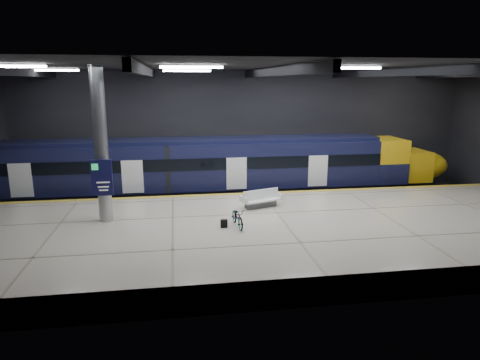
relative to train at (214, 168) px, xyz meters
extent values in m
plane|color=black|center=(2.45, -5.50, -2.06)|extent=(30.00, 30.00, 0.00)
cube|color=black|center=(2.45, 2.50, 1.94)|extent=(30.00, 0.10, 8.00)
cube|color=black|center=(2.45, -13.50, 1.94)|extent=(30.00, 0.10, 8.00)
cube|color=black|center=(2.45, -5.50, 5.94)|extent=(30.00, 16.00, 0.10)
cube|color=black|center=(-9.55, -5.50, 5.69)|extent=(0.25, 16.00, 0.40)
cube|color=black|center=(-3.55, -5.50, 5.69)|extent=(0.25, 16.00, 0.40)
cube|color=black|center=(2.45, -5.50, 5.69)|extent=(0.25, 16.00, 0.40)
cube|color=black|center=(8.45, -5.50, 5.69)|extent=(0.25, 16.00, 0.40)
cube|color=white|center=(-8.55, -7.50, 5.82)|extent=(2.60, 0.18, 0.10)
cube|color=white|center=(-1.55, -7.50, 5.82)|extent=(2.60, 0.18, 0.10)
cube|color=white|center=(5.45, -7.50, 5.82)|extent=(2.60, 0.18, 0.10)
cube|color=white|center=(-8.55, -1.50, 5.82)|extent=(2.60, 0.18, 0.10)
cube|color=white|center=(-1.55, -1.50, 5.82)|extent=(2.60, 0.18, 0.10)
cube|color=white|center=(5.45, -1.50, 5.82)|extent=(2.60, 0.18, 0.10)
cube|color=white|center=(12.45, -1.50, 5.82)|extent=(2.60, 0.18, 0.10)
cube|color=beige|center=(2.45, -8.00, -1.51)|extent=(30.00, 11.00, 1.10)
cube|color=gold|center=(2.45, -2.75, -0.95)|extent=(30.00, 0.40, 0.01)
cube|color=gray|center=(2.45, -0.72, -1.98)|extent=(30.00, 0.08, 0.16)
cube|color=gray|center=(2.45, 0.72, -1.98)|extent=(30.00, 0.08, 0.16)
cube|color=black|center=(-1.80, 0.00, -1.51)|extent=(24.00, 2.58, 0.80)
cube|color=black|center=(-1.80, 0.00, 0.27)|extent=(24.00, 2.80, 2.75)
cube|color=black|center=(-1.80, 0.00, 1.76)|extent=(24.00, 2.30, 0.24)
cube|color=black|center=(-1.80, -1.41, 0.54)|extent=(24.00, 0.04, 0.70)
cube|color=white|center=(1.20, -1.41, -0.06)|extent=(1.20, 0.05, 1.90)
cube|color=yellow|center=(11.20, 0.00, 0.27)|extent=(2.00, 2.80, 2.75)
ellipsoid|color=yellow|center=(13.80, 0.00, -0.21)|extent=(3.60, 2.52, 1.90)
cube|color=black|center=(11.50, 0.00, 0.44)|extent=(1.60, 2.38, 0.80)
cube|color=#595B60|center=(1.86, -5.43, -0.81)|extent=(1.67, 1.00, 0.30)
cube|color=white|center=(1.86, -5.43, -0.58)|extent=(2.16, 1.46, 0.08)
cube|color=white|center=(1.86, -5.43, -0.30)|extent=(1.90, 0.74, 0.50)
cube|color=white|center=(0.92, -5.77, -0.46)|extent=(0.34, 0.82, 0.30)
cube|color=white|center=(2.80, -5.10, -0.46)|extent=(0.34, 0.82, 0.30)
imported|color=#99999E|center=(0.27, -8.25, -0.52)|extent=(0.77, 1.74, 0.88)
cube|color=black|center=(-0.33, -8.25, -0.78)|extent=(0.31, 0.19, 0.35)
cylinder|color=#9EA0A5|center=(-5.55, -6.50, 2.49)|extent=(0.60, 0.60, 6.90)
cube|color=#10113C|center=(-5.55, -6.92, 1.14)|extent=(0.90, 0.12, 1.60)
camera|label=1|loc=(-2.30, -25.84, 5.25)|focal=32.00mm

